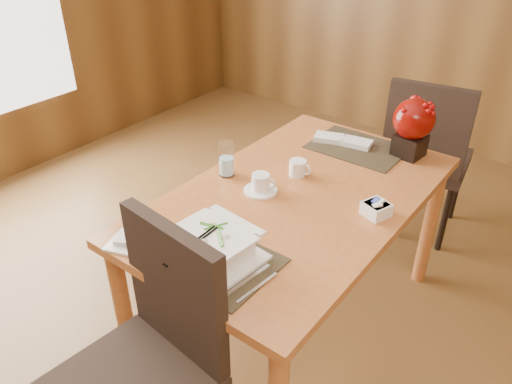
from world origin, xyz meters
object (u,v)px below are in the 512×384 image
Objects in this scene: creamer_jug at (298,168)px; bread_plate at (129,242)px; water_glass at (226,159)px; far_chair at (425,152)px; near_chair at (151,350)px; coffee_cup at (261,184)px; dining_table at (297,213)px; sugar_caddy at (376,209)px; berry_decor at (413,124)px; soup_setting at (212,248)px.

bread_plate is (-0.21, -0.81, -0.03)m from creamer_jug.
water_glass is 1.63× the size of creamer_jug.
near_chair is at bearing 76.04° from far_chair.
water_glass is 0.92m from near_chair.
water_glass is at bearing 173.58° from coffee_cup.
far_chair is (0.18, 1.09, -0.09)m from dining_table.
sugar_caddy is 0.60m from berry_decor.
water_glass is 1.29m from far_chair.
soup_setting is 0.50m from coffee_cup.
sugar_caddy is 1.07m from far_chair.
water_glass is 0.16× the size of near_chair.
water_glass is 0.56× the size of berry_decor.
soup_setting is at bearing -54.41° from water_glass.
bread_plate is (-0.17, -0.59, -0.03)m from coffee_cup.
bread_plate is (-0.54, -1.29, -0.16)m from berry_decor.
bread_plate is (0.04, -0.61, -0.08)m from water_glass.
coffee_cup is 0.22m from creamer_jug.
creamer_jug is 1.07× the size of sugar_caddy.
creamer_jug is 0.10× the size of far_chair.
berry_decor is at bearing 52.79° from creamer_jug.
near_chair is at bearing -66.89° from water_glass.
berry_decor is (0.23, 0.63, 0.26)m from dining_table.
creamer_jug reaches higher than sugar_caddy.
far_chair is (0.48, 1.76, -0.19)m from bread_plate.
far_chair is at bearing 90.42° from near_chair.
far_chair reaches higher than creamer_jug.
soup_setting reaches higher than coffee_cup.
berry_decor is 2.04× the size of bread_plate.
soup_setting is 3.24× the size of creamer_jug.
dining_table is 9.24× the size of water_glass.
near_chair is 1.96m from far_chair.
coffee_cup is 0.90× the size of water_glass.
coffee_cup is (-0.14, -0.08, 0.13)m from dining_table.
dining_table is 0.87m from near_chair.
dining_table is 0.58m from soup_setting.
sugar_caddy reaches higher than dining_table.
water_glass is at bearing 131.33° from soup_setting.
dining_table is at bearing 72.09° from far_chair.
water_glass is 1.74× the size of sugar_caddy.
far_chair is (0.18, 1.95, 0.00)m from near_chair.
bread_plate is at bearing -85.94° from water_glass.
near_chair is at bearing -110.42° from sugar_caddy.
dining_table is at bearing 9.05° from water_glass.
berry_decor reaches higher than water_glass.
far_chair is (0.27, 0.95, -0.22)m from creamer_jug.
berry_decor is at bearing 87.99° from far_chair.
water_glass is (-0.35, -0.06, 0.18)m from dining_table.
berry_decor is (0.37, 0.71, 0.13)m from coffee_cup.
berry_decor reaches higher than dining_table.
water_glass is 0.70m from sugar_caddy.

